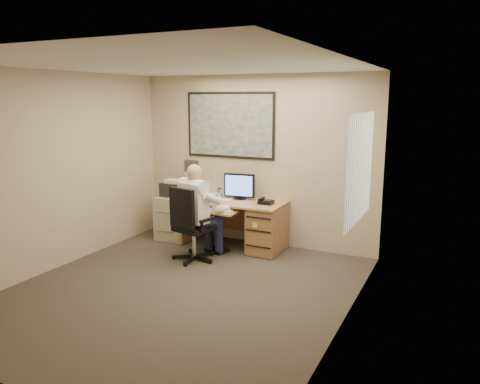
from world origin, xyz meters
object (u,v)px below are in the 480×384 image
at_px(person, 195,212).
at_px(desk, 254,222).
at_px(office_chair, 193,239).
at_px(filing_cabinet, 176,213).

bearing_deg(person, desk, 69.69).
bearing_deg(office_chair, filing_cabinet, 146.04).
bearing_deg(filing_cabinet, office_chair, -48.02).
xyz_separation_m(desk, filing_cabinet, (-1.44, -0.01, -0.01)).
bearing_deg(office_chair, desk, 67.95).
distance_m(filing_cabinet, person, 1.19).
distance_m(office_chair, person, 0.39).
height_order(filing_cabinet, person, person).
relative_size(filing_cabinet, office_chair, 0.91).
distance_m(desk, filing_cabinet, 1.44).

